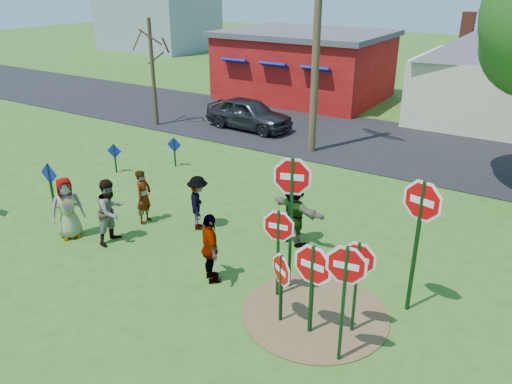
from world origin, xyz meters
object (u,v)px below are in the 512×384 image
stop_sign_b (292,191)px  stop_sign_d (421,214)px  utility_pole (317,23)px  person_b (144,197)px  person_a (67,208)px  stop_sign_a (281,275)px  suv (249,114)px  stop_sign_c (345,278)px

stop_sign_b → stop_sign_d: (2.65, 0.63, -0.14)m
utility_pole → person_b: bearing=-98.7°
stop_sign_b → person_a: 6.73m
stop_sign_a → stop_sign_b: bearing=141.9°
stop_sign_b → person_a: bearing=173.0°
person_b → suv: (-2.74, 9.97, -0.05)m
stop_sign_b → suv: bearing=110.2°
person_b → suv: person_b is taller
stop_sign_d → person_a: 9.37m
person_b → stop_sign_a: bearing=-119.5°
stop_sign_b → stop_sign_a: bearing=-86.1°
stop_sign_a → stop_sign_c: size_ratio=0.66×
person_a → utility_pole: utility_pole is taller
utility_pole → stop_sign_b: bearing=-66.7°
stop_sign_c → suv: (-10.05, 12.37, -1.08)m
person_a → suv: 11.90m
stop_sign_a → stop_sign_b: 1.88m
stop_sign_c → person_a: bearing=166.8°
utility_pole → stop_sign_c: bearing=-61.3°
stop_sign_b → stop_sign_c: (2.01, -1.68, -0.64)m
suv → stop_sign_c: bearing=-137.3°
person_b → utility_pole: size_ratio=0.17×
stop_sign_c → person_a: 8.52m
stop_sign_d → stop_sign_c: bearing=-90.8°
stop_sign_a → stop_sign_d: 3.11m
stop_sign_b → utility_pole: bearing=96.5°
stop_sign_d → person_b: 8.10m
stop_sign_b → utility_pole: (-3.99, 9.29, 2.67)m
stop_sign_a → stop_sign_b: stop_sign_b is taller
stop_sign_c → stop_sign_a: bearing=155.1°
stop_sign_c → person_a: (-8.45, 0.58, -0.96)m
person_a → utility_pole: bearing=16.3°
stop_sign_a → stop_sign_b: (-0.47, 1.25, 1.33)m
stop_sign_b → utility_pole: utility_pole is taller
stop_sign_c → stop_sign_b: bearing=130.8°
stop_sign_c → stop_sign_d: stop_sign_d is taller
stop_sign_b → suv: size_ratio=0.79×
stop_sign_c → utility_pole: (-6.00, 10.96, 3.31)m
stop_sign_b → stop_sign_c: size_ratio=1.29×
stop_sign_a → stop_sign_c: (1.54, -0.43, 0.69)m
stop_sign_c → person_b: size_ratio=1.61×
stop_sign_a → utility_pole: 12.12m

